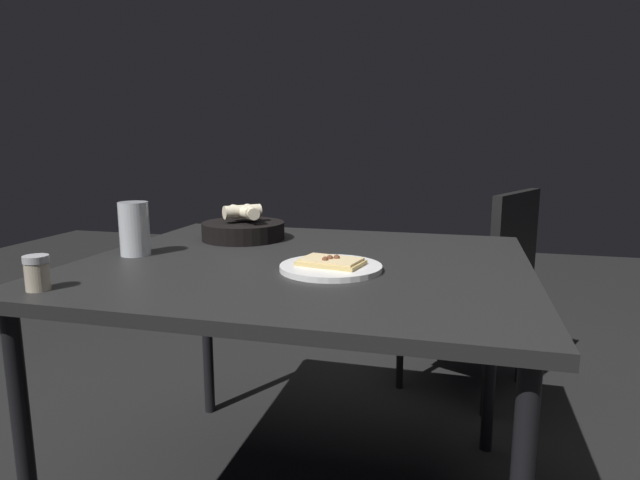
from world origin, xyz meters
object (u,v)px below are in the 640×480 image
(pizza_plate, at_px, (331,266))
(beer_glass, at_px, (135,232))
(dining_table, at_px, (304,281))
(pepper_shaker, at_px, (37,275))
(bread_basket, at_px, (244,228))
(chair_near, at_px, (483,278))

(pizza_plate, xyz_separation_m, beer_glass, (0.04, 0.57, 0.06))
(dining_table, relative_size, pepper_shaker, 15.45)
(dining_table, height_order, bread_basket, bread_basket)
(bread_basket, distance_m, chair_near, 1.05)
(beer_glass, xyz_separation_m, pepper_shaker, (-0.37, -0.01, -0.03))
(dining_table, relative_size, beer_glass, 7.84)
(beer_glass, relative_size, chair_near, 0.17)
(bread_basket, distance_m, beer_glass, 0.36)
(pepper_shaker, bearing_deg, chair_near, -36.23)
(dining_table, bearing_deg, pizza_plate, -133.07)
(beer_glass, bearing_deg, dining_table, -83.44)
(bread_basket, bearing_deg, pizza_plate, -132.52)
(dining_table, bearing_deg, pepper_shaker, 132.03)
(dining_table, height_order, beer_glass, beer_glass)
(dining_table, xyz_separation_m, beer_glass, (-0.05, 0.47, 0.12))
(dining_table, bearing_deg, chair_near, -29.13)
(dining_table, height_order, pepper_shaker, pepper_shaker)
(bread_basket, relative_size, chair_near, 0.31)
(chair_near, bearing_deg, bread_basket, 130.01)
(pizza_plate, relative_size, pepper_shaker, 3.35)
(dining_table, bearing_deg, bread_basket, 47.68)
(dining_table, distance_m, pizza_plate, 0.15)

